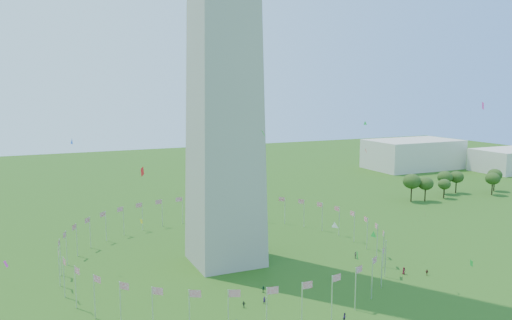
{
  "coord_description": "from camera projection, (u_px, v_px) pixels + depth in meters",
  "views": [
    {
      "loc": [
        -43.71,
        -66.41,
        44.37
      ],
      "look_at": [
        1.91,
        35.0,
        28.41
      ],
      "focal_mm": 35.0,
      "sensor_mm": 36.0,
      "label": 1
    }
  ],
  "objects": [
    {
      "name": "tree_line_east",
      "position": [
        451.0,
        185.0,
        206.2
      ],
      "size": [
        53.72,
        15.55,
        10.89
      ],
      "color": "#32551C",
      "rests_on": "ground"
    },
    {
      "name": "flag_ring",
      "position": [
        225.0,
        245.0,
        128.5
      ],
      "size": [
        80.24,
        80.24,
        9.0
      ],
      "color": "silver",
      "rests_on": "ground"
    },
    {
      "name": "gov_building_east_a",
      "position": [
        413.0,
        154.0,
        279.19
      ],
      "size": [
        50.0,
        30.0,
        16.0
      ],
      "primitive_type": "cube",
      "color": "beige",
      "rests_on": "ground"
    },
    {
      "name": "kites_aloft",
      "position": [
        314.0,
        202.0,
        108.06
      ],
      "size": [
        97.37,
        82.44,
        37.64
      ],
      "color": "white",
      "rests_on": "ground"
    },
    {
      "name": "gov_building_east_b",
      "position": [
        509.0,
        160.0,
        268.64
      ],
      "size": [
        35.0,
        25.0,
        12.0
      ],
      "primitive_type": "cube",
      "color": "beige",
      "rests_on": "ground"
    }
  ]
}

